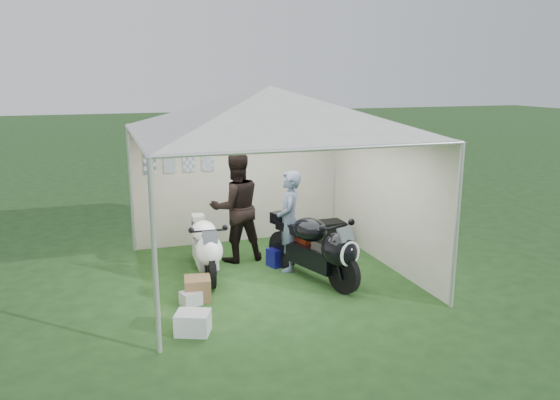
% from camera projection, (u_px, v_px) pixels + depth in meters
% --- Properties ---
extents(ground, '(80.00, 80.00, 0.00)m').
position_uv_depth(ground, '(271.00, 275.00, 8.83)').
color(ground, '#1F4019').
rests_on(ground, ground).
extents(canopy_tent, '(5.66, 5.66, 3.00)m').
position_uv_depth(canopy_tent, '(270.00, 114.00, 8.29)').
color(canopy_tent, silver).
rests_on(canopy_tent, ground).
extents(motorcycle_white, '(0.46, 1.83, 0.90)m').
position_uv_depth(motorcycle_white, '(205.00, 246.00, 8.68)').
color(motorcycle_white, black).
rests_on(motorcycle_white, ground).
extents(motorcycle_black, '(0.93, 1.99, 1.01)m').
position_uv_depth(motorcycle_black, '(317.00, 246.00, 8.44)').
color(motorcycle_black, black).
rests_on(motorcycle_black, ground).
extents(paddock_stand, '(0.47, 0.37, 0.30)m').
position_uv_depth(paddock_stand, '(280.00, 256.00, 9.26)').
color(paddock_stand, '#201FB7').
rests_on(paddock_stand, ground).
extents(person_dark_jacket, '(0.98, 0.79, 1.89)m').
position_uv_depth(person_dark_jacket, '(236.00, 207.00, 9.34)').
color(person_dark_jacket, black).
rests_on(person_dark_jacket, ground).
extents(person_blue_jacket, '(0.59, 0.71, 1.66)m').
position_uv_depth(person_blue_jacket, '(289.00, 221.00, 8.90)').
color(person_blue_jacket, slate).
rests_on(person_blue_jacket, ground).
extents(equipment_box, '(0.50, 0.41, 0.49)m').
position_uv_depth(equipment_box, '(330.00, 234.00, 10.24)').
color(equipment_box, black).
rests_on(equipment_box, ground).
extents(crate_0, '(0.51, 0.46, 0.28)m').
position_uv_depth(crate_0, '(193.00, 323.00, 6.81)').
color(crate_0, silver).
rests_on(crate_0, ground).
extents(crate_1, '(0.41, 0.41, 0.33)m').
position_uv_depth(crate_1, '(198.00, 289.00, 7.83)').
color(crate_1, brown).
rests_on(crate_1, ground).
extents(crate_2, '(0.32, 0.29, 0.20)m').
position_uv_depth(crate_2, '(191.00, 298.00, 7.66)').
color(crate_2, silver).
rests_on(crate_2, ground).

